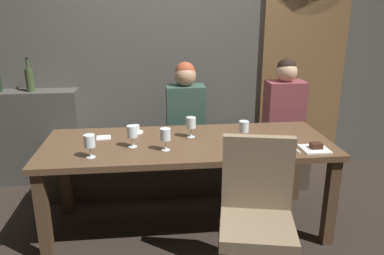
{
  "coord_description": "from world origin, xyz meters",
  "views": [
    {
      "loc": [
        -0.26,
        -2.71,
        1.72
      ],
      "look_at": [
        0.04,
        0.04,
        0.84
      ],
      "focal_mm": 35.09,
      "sensor_mm": 36.0,
      "label": 1
    }
  ],
  "objects": [
    {
      "name": "fork_on_table",
      "position": [
        0.76,
        -0.24,
        0.74
      ],
      "size": [
        0.03,
        0.17,
        0.01
      ],
      "primitive_type": "cube",
      "rotation": [
        0.0,
        0.0,
        0.11
      ],
      "color": "silver",
      "rests_on": "dining_table"
    },
    {
      "name": "wine_glass_end_left",
      "position": [
        -0.18,
        -0.17,
        0.86
      ],
      "size": [
        0.08,
        0.08,
        0.16
      ],
      "color": "silver",
      "rests_on": "dining_table"
    },
    {
      "name": "dessert_plate",
      "position": [
        0.9,
        -0.27,
        0.75
      ],
      "size": [
        0.19,
        0.19,
        0.05
      ],
      "color": "white",
      "rests_on": "dining_table"
    },
    {
      "name": "wine_glass_end_right",
      "position": [
        0.04,
        0.1,
        0.85
      ],
      "size": [
        0.08,
        0.08,
        0.16
      ],
      "color": "silver",
      "rests_on": "dining_table"
    },
    {
      "name": "arched_door",
      "position": [
        1.35,
        1.15,
        1.36
      ],
      "size": [
        0.9,
        0.05,
        2.55
      ],
      "color": "brown",
      "rests_on": "ground"
    },
    {
      "name": "ground",
      "position": [
        0.0,
        0.0,
        0.0
      ],
      "size": [
        9.0,
        9.0,
        0.0
      ],
      "primitive_type": "plane",
      "color": "black"
    },
    {
      "name": "diner_bearded",
      "position": [
        1.02,
        0.72,
        0.84
      ],
      "size": [
        0.36,
        0.24,
        0.82
      ],
      "color": "brown",
      "rests_on": "banquette_bench"
    },
    {
      "name": "dining_table",
      "position": [
        0.0,
        0.0,
        0.65
      ],
      "size": [
        2.2,
        0.84,
        0.74
      ],
      "color": "#493422",
      "rests_on": "ground"
    },
    {
      "name": "wine_bottle_pale_label",
      "position": [
        -1.43,
        1.01,
        1.07
      ],
      "size": [
        0.08,
        0.08,
        0.33
      ],
      "color": "#384728",
      "rests_on": "back_counter"
    },
    {
      "name": "chair_near_side",
      "position": [
        0.36,
        -0.72,
        0.56
      ],
      "size": [
        0.52,
        0.52,
        0.98
      ],
      "color": "brown",
      "rests_on": "ground"
    },
    {
      "name": "wine_glass_center_front",
      "position": [
        0.43,
        -0.05,
        0.85
      ],
      "size": [
        0.08,
        0.08,
        0.16
      ],
      "color": "silver",
      "rests_on": "dining_table"
    },
    {
      "name": "wine_glass_near_right",
      "position": [
        -0.69,
        -0.25,
        0.85
      ],
      "size": [
        0.08,
        0.08,
        0.16
      ],
      "color": "silver",
      "rests_on": "dining_table"
    },
    {
      "name": "diner_redhead",
      "position": [
        0.05,
        0.72,
        0.83
      ],
      "size": [
        0.36,
        0.24,
        0.8
      ],
      "color": "#2D473D",
      "rests_on": "banquette_bench"
    },
    {
      "name": "back_wall_tiled",
      "position": [
        0.0,
        1.22,
        1.5
      ],
      "size": [
        6.0,
        0.12,
        3.0
      ],
      "primitive_type": "cube",
      "color": "#4C4944",
      "rests_on": "ground"
    },
    {
      "name": "back_counter",
      "position": [
        -1.55,
        1.04,
        0.47
      ],
      "size": [
        1.1,
        0.28,
        0.95
      ],
      "primitive_type": "cube",
      "color": "#413E3A",
      "rests_on": "ground"
    },
    {
      "name": "wine_glass_far_right",
      "position": [
        -0.41,
        -0.07,
        0.85
      ],
      "size": [
        0.08,
        0.08,
        0.16
      ],
      "color": "silver",
      "rests_on": "dining_table"
    },
    {
      "name": "folded_napkin",
      "position": [
        -0.65,
        0.15,
        0.74
      ],
      "size": [
        0.12,
        0.11,
        0.01
      ],
      "primitive_type": "cube",
      "rotation": [
        0.0,
        0.0,
        0.1
      ],
      "color": "silver",
      "rests_on": "dining_table"
    },
    {
      "name": "espresso_cup",
      "position": [
        -0.4,
        0.26,
        0.77
      ],
      "size": [
        0.12,
        0.12,
        0.06
      ],
      "color": "white",
      "rests_on": "dining_table"
    },
    {
      "name": "banquette_bench",
      "position": [
        0.0,
        0.7,
        0.23
      ],
      "size": [
        2.5,
        0.44,
        0.45
      ],
      "color": "#40352A",
      "rests_on": "ground"
    }
  ]
}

